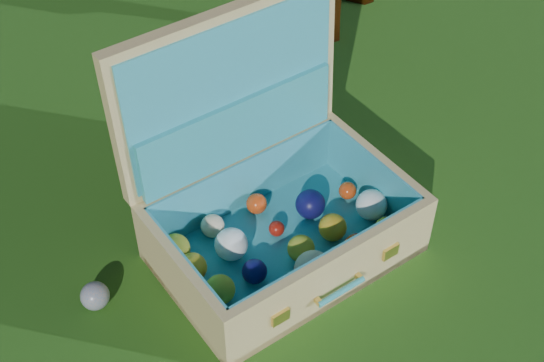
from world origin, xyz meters
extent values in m
plane|color=#215114|center=(0.00, 0.00, 0.00)|extent=(60.00, 60.00, 0.00)
sphere|color=teal|center=(-0.64, -0.14, 0.03)|extent=(0.07, 0.07, 0.07)
cube|color=#D9BB75|center=(-0.16, -0.17, 0.01)|extent=(0.69, 0.53, 0.02)
cube|color=#D9BB75|center=(-0.12, -0.36, 0.09)|extent=(0.60, 0.16, 0.18)
cube|color=#D9BB75|center=(-0.20, 0.02, 0.09)|extent=(0.60, 0.16, 0.18)
cube|color=#D9BB75|center=(-0.45, -0.23, 0.09)|extent=(0.10, 0.36, 0.18)
cube|color=#D9BB75|center=(0.13, -0.10, 0.09)|extent=(0.10, 0.36, 0.18)
cube|color=teal|center=(-0.16, -0.17, 0.03)|extent=(0.63, 0.48, 0.01)
cube|color=teal|center=(-0.12, -0.34, 0.10)|extent=(0.55, 0.13, 0.16)
cube|color=teal|center=(-0.20, 0.01, 0.10)|extent=(0.55, 0.13, 0.16)
cube|color=teal|center=(-0.43, -0.23, 0.10)|extent=(0.09, 0.35, 0.16)
cube|color=teal|center=(0.11, -0.11, 0.10)|extent=(0.09, 0.35, 0.16)
cube|color=#D9BB75|center=(-0.21, 0.06, 0.39)|extent=(0.61, 0.19, 0.41)
cube|color=teal|center=(-0.21, 0.04, 0.39)|extent=(0.56, 0.15, 0.36)
cube|color=teal|center=(-0.20, 0.02, 0.27)|extent=(0.54, 0.15, 0.17)
cube|color=#F2C659|center=(-0.27, -0.41, 0.09)|extent=(0.05, 0.02, 0.04)
cube|color=#F2C659|center=(0.04, -0.33, 0.09)|extent=(0.05, 0.02, 0.04)
cylinder|color=teal|center=(-0.11, -0.38, 0.08)|extent=(0.13, 0.04, 0.01)
cube|color=#F2C659|center=(-0.17, -0.39, 0.08)|extent=(0.02, 0.02, 0.01)
cube|color=#F2C659|center=(-0.05, -0.36, 0.08)|extent=(0.02, 0.02, 0.01)
sphere|color=white|center=(-0.36, -0.35, 0.05)|extent=(0.05, 0.05, 0.05)
sphere|color=#AA190D|center=(-0.24, -0.33, 0.05)|extent=(0.05, 0.05, 0.05)
sphere|color=beige|center=(-0.14, -0.30, 0.07)|extent=(0.09, 0.09, 0.09)
sphere|color=#D94112|center=(-0.01, -0.27, 0.06)|extent=(0.07, 0.07, 0.07)
sphere|color=gold|center=(0.09, -0.24, 0.06)|extent=(0.07, 0.07, 0.07)
sphere|color=gold|center=(-0.36, -0.26, 0.06)|extent=(0.07, 0.07, 0.07)
sphere|color=#0F0F4B|center=(-0.27, -0.24, 0.06)|extent=(0.06, 0.06, 0.06)
sphere|color=gold|center=(-0.14, -0.22, 0.06)|extent=(0.07, 0.07, 0.07)
sphere|color=gold|center=(-0.04, -0.19, 0.06)|extent=(0.07, 0.07, 0.07)
sphere|color=white|center=(0.09, -0.16, 0.07)|extent=(0.08, 0.08, 0.08)
sphere|color=gold|center=(-0.40, -0.17, 0.06)|extent=(0.07, 0.07, 0.07)
sphere|color=white|center=(-0.29, -0.15, 0.07)|extent=(0.08, 0.08, 0.08)
sphere|color=#AA190D|center=(-0.16, -0.12, 0.05)|extent=(0.04, 0.04, 0.04)
sphere|color=#0F0F4B|center=(-0.06, -0.09, 0.07)|extent=(0.08, 0.08, 0.08)
sphere|color=#D94112|center=(0.06, -0.07, 0.05)|extent=(0.05, 0.05, 0.05)
sphere|color=gold|center=(-0.43, -0.10, 0.07)|extent=(0.08, 0.08, 0.08)
sphere|color=beige|center=(-0.31, -0.06, 0.06)|extent=(0.06, 0.06, 0.06)
sphere|color=#D94112|center=(-0.18, -0.03, 0.06)|extent=(0.06, 0.06, 0.06)
camera|label=1|loc=(-0.67, -1.31, 1.48)|focal=50.00mm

